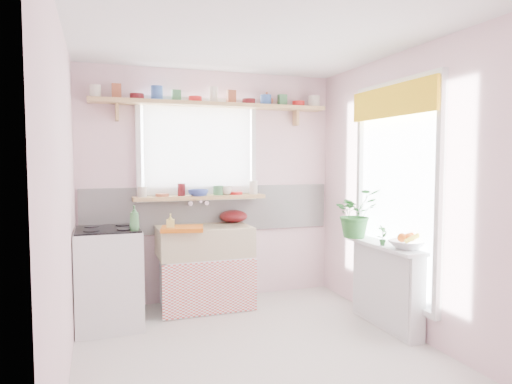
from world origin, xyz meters
name	(u,v)px	position (x,y,z in m)	size (l,w,h in m)	color
room	(294,177)	(0.66, 0.86, 1.37)	(3.20, 3.20, 3.20)	silver
sink_unit	(205,267)	(-0.15, 1.29, 0.43)	(0.95, 0.65, 1.11)	white
cooker	(109,277)	(-1.10, 1.05, 0.46)	(0.58, 0.58, 0.93)	white
radiator_ledge	(386,285)	(1.30, 0.20, 0.40)	(0.22, 0.95, 0.78)	white
windowsill	(200,197)	(-0.15, 1.48, 1.14)	(1.40, 0.22, 0.04)	tan
pine_shelf	(214,105)	(0.00, 1.47, 2.12)	(2.52, 0.24, 0.04)	tan
shelf_crockery	(212,98)	(-0.02, 1.47, 2.19)	(2.47, 0.11, 0.12)	silver
sill_crockery	(199,190)	(-0.17, 1.48, 1.22)	(1.35, 0.11, 0.12)	silver
dish_tray	(182,229)	(-0.41, 1.10, 0.87)	(0.40, 0.30, 0.04)	orange
colander	(234,216)	(0.22, 1.50, 0.92)	(0.31, 0.31, 0.14)	#560E12
jade_plant	(355,213)	(1.21, 0.60, 1.02)	(0.43, 0.38, 0.48)	#2D7130
fruit_bowl	(408,244)	(1.33, -0.06, 0.81)	(0.30, 0.30, 0.07)	white
herb_pot	(383,235)	(1.21, 0.14, 0.87)	(0.10, 0.07, 0.18)	#2B6D2D
soap_bottle_sink	(171,223)	(-0.53, 1.10, 0.94)	(0.08, 0.08, 0.17)	#E1CE64
sill_cup	(226,191)	(0.13, 1.47, 1.21)	(0.12, 0.12, 0.09)	beige
sill_bowl	(198,193)	(-0.18, 1.42, 1.19)	(0.21, 0.21, 0.07)	#334AA7
shelf_vase	(267,99)	(0.62, 1.53, 2.22)	(0.14, 0.14, 0.15)	#B65738
cooker_bottle	(134,218)	(-0.88, 0.83, 1.03)	(0.09, 0.09, 0.22)	#3C7943
fruit	(408,237)	(1.34, -0.05, 0.87)	(0.20, 0.14, 0.10)	orange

